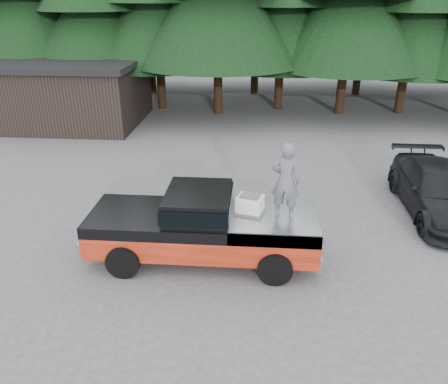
# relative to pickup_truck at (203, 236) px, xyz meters

# --- Properties ---
(ground) EXTENTS (120.00, 120.00, 0.00)m
(ground) POSITION_rel_pickup_truck_xyz_m (0.00, 0.69, -0.67)
(ground) COLOR #464648
(ground) RESTS_ON ground
(pickup_truck) EXTENTS (6.00, 2.04, 1.33)m
(pickup_truck) POSITION_rel_pickup_truck_xyz_m (0.00, 0.00, 0.00)
(pickup_truck) COLOR red
(pickup_truck) RESTS_ON ground
(truck_cab) EXTENTS (1.66, 1.90, 0.59)m
(truck_cab) POSITION_rel_pickup_truck_xyz_m (-0.10, 0.00, 0.96)
(truck_cab) COLOR black
(truck_cab) RESTS_ON pickup_truck
(air_compressor) EXTENTS (0.74, 0.66, 0.43)m
(air_compressor) POSITION_rel_pickup_truck_xyz_m (1.20, 0.12, 0.88)
(air_compressor) COLOR white
(air_compressor) RESTS_ON pickup_truck
(man_on_bed) EXTENTS (0.79, 0.61, 1.94)m
(man_on_bed) POSITION_rel_pickup_truck_xyz_m (2.04, -0.05, 1.64)
(man_on_bed) COLOR #585960
(man_on_bed) RESTS_ON pickup_truck
(parked_car) EXTENTS (2.13, 5.18, 1.50)m
(parked_car) POSITION_rel_pickup_truck_xyz_m (7.06, 3.22, 0.08)
(parked_car) COLOR black
(parked_car) RESTS_ON ground
(utility_building) EXTENTS (8.40, 6.40, 3.30)m
(utility_building) POSITION_rel_pickup_truck_xyz_m (-9.00, 12.69, 1.00)
(utility_building) COLOR black
(utility_building) RESTS_ON ground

